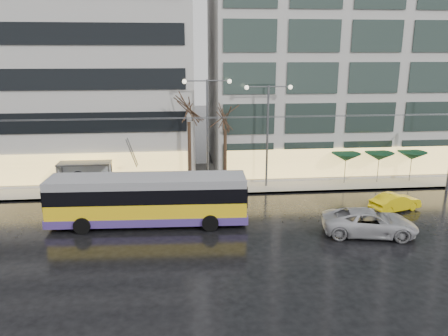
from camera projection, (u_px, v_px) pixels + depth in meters
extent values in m
plane|color=black|center=(186.00, 244.00, 26.51)|extent=(140.00, 140.00, 0.00)
cube|color=gray|center=(206.00, 178.00, 40.14)|extent=(80.00, 10.00, 0.15)
cube|color=slate|center=(209.00, 195.00, 35.38)|extent=(80.00, 0.10, 0.15)
cube|color=#B8B4AF|center=(8.00, 53.00, 40.39)|extent=(34.00, 14.00, 22.00)
cube|color=#B8B4AF|center=(373.00, 37.00, 43.29)|extent=(32.00, 14.00, 25.00)
cube|color=yellow|center=(149.00, 208.00, 29.23)|extent=(13.04, 3.21, 1.62)
cube|color=#4B3585|center=(149.00, 216.00, 29.37)|extent=(13.08, 3.25, 0.54)
cube|color=black|center=(148.00, 192.00, 28.92)|extent=(13.06, 3.23, 0.97)
cube|color=gray|center=(147.00, 181.00, 28.73)|extent=(13.04, 3.21, 0.54)
cube|color=black|center=(245.00, 192.00, 29.33)|extent=(0.16, 2.48, 1.40)
cube|color=black|center=(48.00, 196.00, 28.60)|extent=(0.16, 2.48, 1.40)
cylinder|color=black|center=(209.00, 209.00, 30.91)|extent=(1.09, 0.42, 1.08)
cylinder|color=black|center=(210.00, 223.00, 28.31)|extent=(1.09, 0.42, 1.08)
cylinder|color=black|center=(92.00, 211.00, 30.45)|extent=(1.09, 0.42, 1.08)
cylinder|color=black|center=(82.00, 226.00, 27.85)|extent=(1.09, 0.42, 1.08)
cylinder|color=#595B60|center=(132.00, 154.00, 29.25)|extent=(0.22, 4.01, 2.84)
cylinder|color=#595B60|center=(133.00, 153.00, 29.77)|extent=(0.22, 4.01, 2.84)
cylinder|color=#595B60|center=(197.00, 118.00, 30.37)|extent=(42.00, 0.04, 0.04)
cylinder|color=#595B60|center=(197.00, 117.00, 30.85)|extent=(42.00, 0.04, 0.04)
cube|color=#595B60|center=(84.00, 163.00, 35.18)|extent=(4.20, 1.60, 0.12)
cube|color=silver|center=(87.00, 176.00, 36.17)|extent=(4.00, 0.05, 2.20)
cube|color=white|center=(60.00, 179.00, 35.31)|extent=(0.10, 1.40, 2.20)
cylinder|color=#595B60|center=(58.00, 181.00, 34.64)|extent=(0.10, 0.10, 2.40)
cylinder|color=#595B60|center=(63.00, 176.00, 35.99)|extent=(0.10, 0.10, 2.40)
cylinder|color=#595B60|center=(109.00, 180.00, 35.02)|extent=(0.10, 0.10, 2.40)
cylinder|color=#595B60|center=(112.00, 175.00, 36.36)|extent=(0.10, 0.10, 2.40)
cylinder|color=#595B60|center=(208.00, 135.00, 35.88)|extent=(0.18, 0.18, 9.00)
cylinder|color=#595B60|center=(196.00, 81.00, 34.66)|extent=(1.80, 0.10, 0.10)
cylinder|color=#595B60|center=(218.00, 81.00, 34.83)|extent=(1.80, 0.10, 0.10)
sphere|color=#FFF2CC|center=(184.00, 82.00, 34.58)|extent=(0.36, 0.36, 0.36)
sphere|color=#FFF2CC|center=(229.00, 81.00, 34.92)|extent=(0.36, 0.36, 0.36)
cylinder|color=#595B60|center=(267.00, 137.00, 36.41)|extent=(0.18, 0.18, 8.50)
cylinder|color=#595B60|center=(258.00, 87.00, 35.26)|extent=(1.80, 0.10, 0.10)
cylinder|color=#595B60|center=(280.00, 87.00, 35.43)|extent=(1.80, 0.10, 0.10)
sphere|color=#FFF2CC|center=(247.00, 87.00, 35.18)|extent=(0.36, 0.36, 0.36)
sphere|color=#FFF2CC|center=(290.00, 87.00, 35.52)|extent=(0.36, 0.36, 0.36)
cylinder|color=black|center=(190.00, 155.00, 36.37)|extent=(0.28, 0.28, 5.60)
cylinder|color=black|center=(225.00, 158.00, 36.93)|extent=(0.28, 0.28, 4.90)
cylinder|color=#595B60|center=(345.00, 171.00, 38.08)|extent=(0.06, 0.06, 2.20)
cone|color=#0E351E|center=(346.00, 157.00, 37.77)|extent=(2.50, 2.50, 0.70)
cylinder|color=#595B60|center=(378.00, 170.00, 38.36)|extent=(0.06, 0.06, 2.20)
cone|color=#0E351E|center=(379.00, 156.00, 38.05)|extent=(2.50, 2.50, 0.70)
cylinder|color=#595B60|center=(410.00, 169.00, 38.64)|extent=(0.06, 0.06, 2.20)
cone|color=#0E351E|center=(412.00, 156.00, 38.33)|extent=(2.50, 2.50, 0.70)
imported|color=yellow|center=(395.00, 202.00, 31.92)|extent=(4.15, 2.58, 1.29)
imported|color=#A6A5A9|center=(369.00, 222.00, 27.68)|extent=(6.29, 3.77, 1.64)
imported|color=black|center=(121.00, 183.00, 35.50)|extent=(0.63, 0.46, 1.59)
imported|color=#CD445D|center=(120.00, 172.00, 35.25)|extent=(1.08, 1.10, 0.88)
imported|color=black|center=(110.00, 185.00, 34.76)|extent=(0.97, 0.82, 1.77)
imported|color=black|center=(79.00, 186.00, 34.51)|extent=(1.13, 0.72, 1.66)
imported|color=black|center=(78.00, 175.00, 34.27)|extent=(0.90, 0.90, 0.72)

